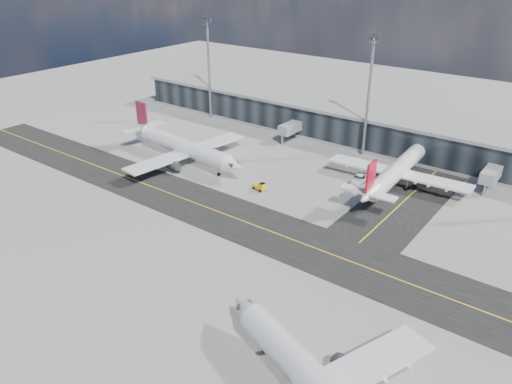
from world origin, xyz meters
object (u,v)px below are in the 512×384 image
airliner_af (183,147)px  baggage_tug (260,186)px  service_van (359,179)px  airliner_redtail (396,171)px

airliner_af → baggage_tug: size_ratio=12.54×
airliner_af → baggage_tug: airliner_af is taller
service_van → airliner_af: bearing=-164.9°
airliner_af → baggage_tug: 24.19m
airliner_af → service_van: (38.68, 14.24, -2.95)m
airliner_redtail → service_van: size_ratio=5.89×
airliner_redtail → service_van: airliner_redtail is taller
airliner_redtail → baggage_tug: (-21.75, -18.81, -2.63)m
airliner_af → airliner_redtail: airliner_af is taller
airliner_af → airliner_redtail: (45.71, 17.07, -0.26)m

